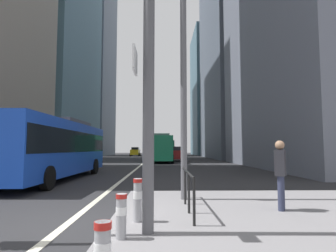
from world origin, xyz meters
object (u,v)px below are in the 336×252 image
car_oncoming_mid (135,152)px  pedestrian_waiting (281,171)px  city_bus_red_distant (166,148)px  bollard_back (138,198)px  street_lamp_post (183,37)px  city_bus_blue_oncoming (56,146)px  traffic_signal_gantry (53,26)px  city_bus_red_receding (162,147)px  car_receding_near (166,153)px  car_receding_far (177,154)px  bollard_right (121,214)px

car_oncoming_mid → pedestrian_waiting: car_oncoming_mid is taller
city_bus_red_distant → bollard_back: (-1.36, -48.50, -1.18)m
street_lamp_post → pedestrian_waiting: 5.03m
city_bus_red_distant → city_bus_blue_oncoming: bearing=-99.6°
traffic_signal_gantry → bollard_back: (1.61, 0.83, -3.43)m
city_bus_red_receding → city_bus_red_distant: (0.80, 19.59, 0.00)m
traffic_signal_gantry → street_lamp_post: street_lamp_post is taller
car_receding_near → bollard_back: size_ratio=4.85×
pedestrian_waiting → traffic_signal_gantry: bearing=-160.3°
city_bus_red_receding → bollard_back: 28.94m
car_receding_far → bollard_right: bearing=-94.8°
city_bus_blue_oncoming → street_lamp_post: bearing=-45.7°
city_bus_blue_oncoming → car_receding_far: bearing=70.7°
traffic_signal_gantry → bollard_right: bearing=-11.9°
city_bus_blue_oncoming → traffic_signal_gantry: bearing=-70.0°
bollard_right → pedestrian_waiting: 4.35m
bollard_right → pedestrian_waiting: pedestrian_waiting is taller
car_receding_far → traffic_signal_gantry: traffic_signal_gantry is taller
bollard_right → car_oncoming_mid: bearing=95.2°
pedestrian_waiting → car_receding_far: bearing=91.9°
bollard_right → bollard_back: size_ratio=0.84×
car_receding_far → pedestrian_waiting: bearing=-88.1°
city_bus_red_distant → bollard_back: bearing=-91.6°
car_receding_near → bollard_right: (-1.30, -40.37, -0.41)m
traffic_signal_gantry → city_bus_blue_oncoming: bearing=110.0°
city_bus_red_distant → city_bus_red_receding: bearing=-92.3°
pedestrian_waiting → bollard_right: bearing=-150.1°
bollard_back → city_bus_blue_oncoming: bearing=119.7°
car_receding_far → street_lamp_post: size_ratio=0.53×
city_bus_red_receding → bollard_right: size_ratio=14.07×
city_bus_red_distant → pedestrian_waiting: size_ratio=6.68×
city_bus_blue_oncoming → street_lamp_post: (6.49, -6.64, 3.45)m
bollard_right → street_lamp_post: bearing=69.6°
traffic_signal_gantry → bollard_back: bearing=27.4°
traffic_signal_gantry → pedestrian_waiting: traffic_signal_gantry is taller
car_oncoming_mid → street_lamp_post: 53.19m
city_bus_blue_oncoming → car_receding_near: (6.40, 29.99, -0.85)m
street_lamp_post → traffic_signal_gantry: bearing=-129.2°
street_lamp_post → bollard_right: (-1.39, -3.75, -4.70)m
bollard_back → city_bus_red_receding: bearing=88.9°
city_bus_red_receding → street_lamp_post: bearing=-88.6°
car_receding_far → street_lamp_post: 29.28m
car_receding_near → bollard_back: bearing=-91.6°
pedestrian_waiting → city_bus_red_distant: bearing=92.6°
car_oncoming_mid → pedestrian_waiting: 54.93m
city_bus_red_receding → traffic_signal_gantry: bearing=-94.2°
bollard_back → bollard_right: bearing=-99.3°
city_bus_red_receding → car_receding_far: (1.97, 2.63, -0.85)m
city_bus_red_distant → bollard_back: size_ratio=12.96×
car_receding_far → pedestrian_waiting: 30.54m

